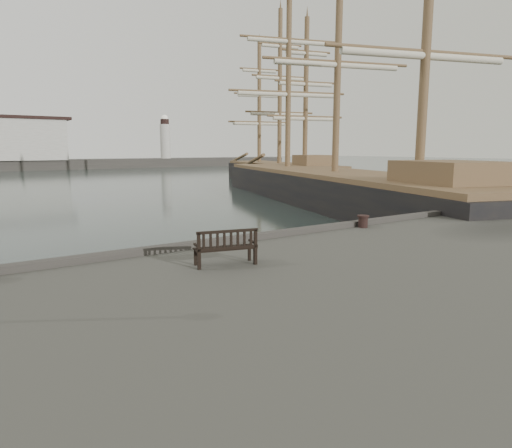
{
  "coord_description": "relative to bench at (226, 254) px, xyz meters",
  "views": [
    {
      "loc": [
        -6.47,
        -11.24,
        4.25
      ],
      "look_at": [
        0.89,
        -0.5,
        2.1
      ],
      "focal_mm": 32.0,
      "sensor_mm": 36.0,
      "label": 1
    }
  ],
  "objects": [
    {
      "name": "tall_ship_far",
      "position": [
        29.43,
        36.6,
        -1.08
      ],
      "size": [
        11.84,
        26.35,
        22.11
      ],
      "rotation": [
        0.0,
        0.0,
        -0.25
      ],
      "color": "black",
      "rests_on": "ground"
    },
    {
      "name": "bollard_right",
      "position": [
        6.57,
        1.78,
        -0.05
      ],
      "size": [
        0.42,
        0.42,
        0.43
      ],
      "primitive_type": "cylinder",
      "rotation": [
        0.0,
        0.0,
        -0.04
      ],
      "color": "black",
      "rests_on": "quay"
    },
    {
      "name": "ground",
      "position": [
        1.19,
        2.28,
        -1.83
      ],
      "size": [
        400.0,
        400.0,
        0.0
      ],
      "primitive_type": "plane",
      "color": "black",
      "rests_on": "ground"
    },
    {
      "name": "bench",
      "position": [
        0.0,
        0.0,
        0.0
      ],
      "size": [
        1.53,
        0.84,
        0.84
      ],
      "rotation": [
        0.0,
        0.0,
        -0.25
      ],
      "color": "black",
      "rests_on": "quay"
    },
    {
      "name": "tall_ship_main",
      "position": [
        20.07,
        17.12,
        -1.11
      ],
      "size": [
        18.36,
        37.82,
        27.98
      ],
      "rotation": [
        0.0,
        0.0,
        -0.31
      ],
      "color": "black",
      "rests_on": "ground"
    }
  ]
}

